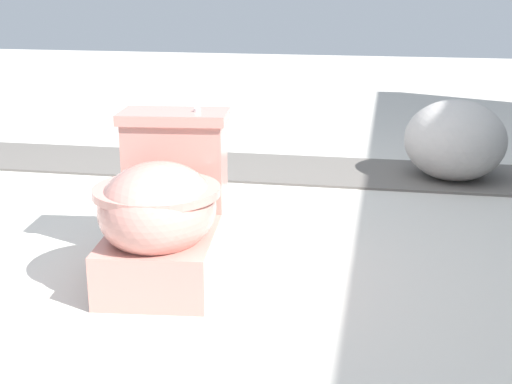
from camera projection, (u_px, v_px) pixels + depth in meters
ground_plane at (182, 265)px, 2.43m from camera, size 14.00×14.00×0.00m
gravel_strip at (352, 172)px, 3.57m from camera, size 0.56×8.00×0.01m
toilet at (164, 211)px, 2.29m from camera, size 0.67×0.44×0.52m
boulder_near at (455, 140)px, 3.41m from camera, size 0.66×0.66×0.39m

